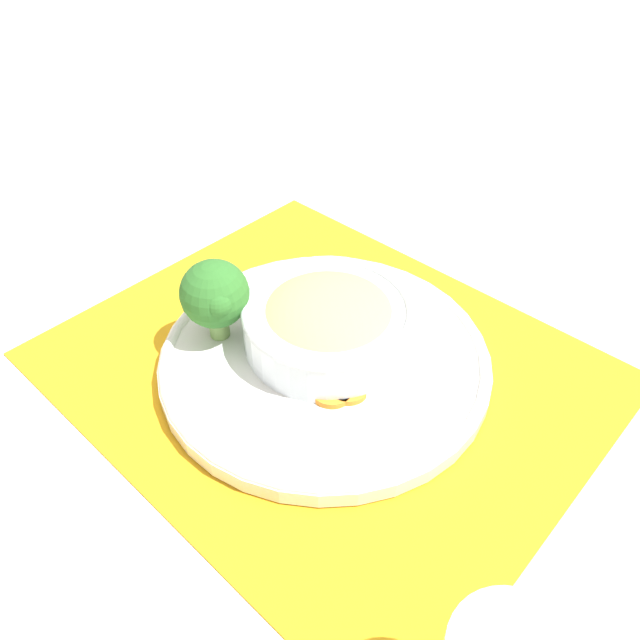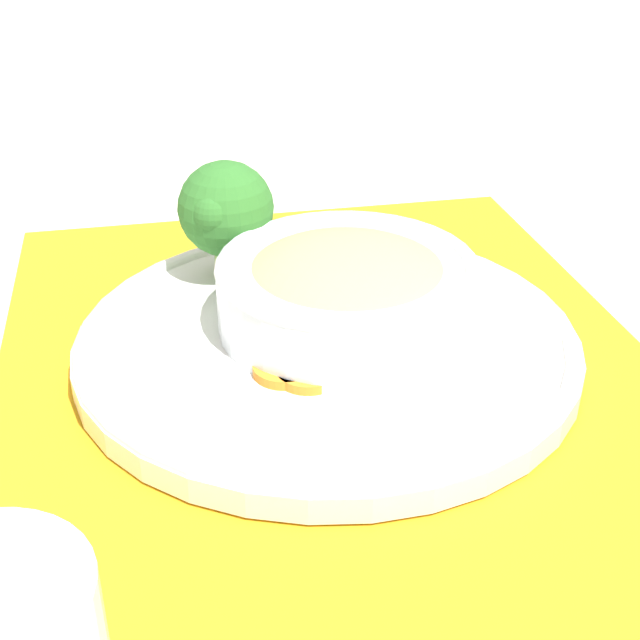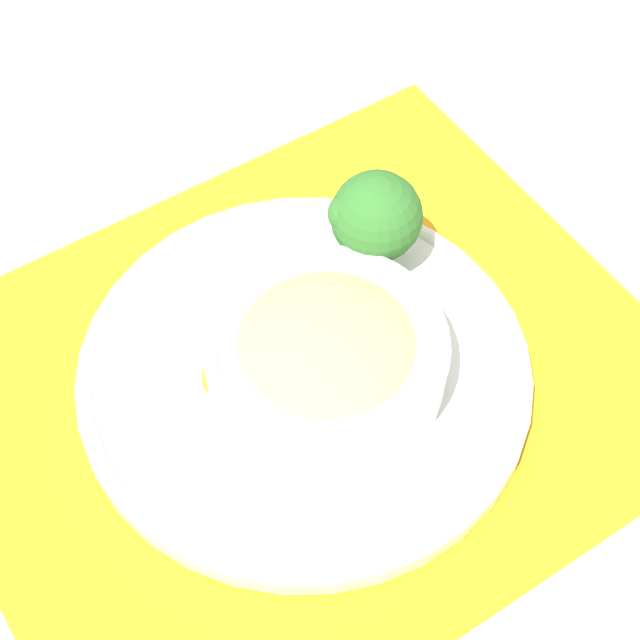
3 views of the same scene
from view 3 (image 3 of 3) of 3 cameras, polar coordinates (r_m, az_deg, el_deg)
name	(u,v)px [view 3 (image 3 of 3)]	position (r m, az deg, el deg)	size (l,w,h in m)	color
ground_plane	(305,383)	(0.78, -0.83, -3.38)	(4.00, 4.00, 0.00)	beige
placemat	(305,382)	(0.78, -0.83, -3.30)	(0.54, 0.46, 0.00)	orange
plate	(304,372)	(0.76, -0.84, -2.77)	(0.32, 0.32, 0.02)	white
bowl	(326,355)	(0.73, 0.34, -1.86)	(0.17, 0.17, 0.06)	silver
broccoli_floret	(376,217)	(0.78, 2.98, 5.51)	(0.07, 0.07, 0.09)	#759E51
carrot_slice_near	(230,358)	(0.76, -4.83, -2.03)	(0.04, 0.04, 0.01)	orange
carrot_slice_middle	(229,376)	(0.76, -4.87, -2.99)	(0.04, 0.04, 0.01)	orange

